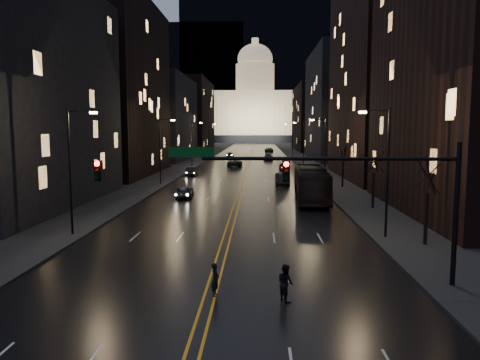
# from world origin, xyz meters

# --- Properties ---
(ground) EXTENTS (900.00, 900.00, 0.00)m
(ground) POSITION_xyz_m (0.00, 0.00, 0.00)
(ground) COLOR black
(ground) RESTS_ON ground
(road) EXTENTS (20.00, 320.00, 0.02)m
(road) POSITION_xyz_m (0.00, 130.00, 0.01)
(road) COLOR black
(road) RESTS_ON ground
(sidewalk_left) EXTENTS (8.00, 320.00, 0.16)m
(sidewalk_left) POSITION_xyz_m (-14.00, 130.00, 0.08)
(sidewalk_left) COLOR black
(sidewalk_left) RESTS_ON ground
(sidewalk_right) EXTENTS (8.00, 320.00, 0.16)m
(sidewalk_right) POSITION_xyz_m (14.00, 130.00, 0.08)
(sidewalk_right) COLOR black
(sidewalk_right) RESTS_ON ground
(center_line) EXTENTS (0.62, 320.00, 0.01)m
(center_line) POSITION_xyz_m (0.00, 130.00, 0.03)
(center_line) COLOR orange
(center_line) RESTS_ON road
(building_left_near) EXTENTS (12.00, 28.00, 22.00)m
(building_left_near) POSITION_xyz_m (-21.00, 22.00, 11.00)
(building_left_near) COLOR black
(building_left_near) RESTS_ON ground
(building_left_mid) EXTENTS (12.00, 30.00, 28.00)m
(building_left_mid) POSITION_xyz_m (-21.00, 54.00, 14.00)
(building_left_mid) COLOR black
(building_left_mid) RESTS_ON ground
(building_left_far) EXTENTS (12.00, 34.00, 20.00)m
(building_left_far) POSITION_xyz_m (-21.00, 92.00, 10.00)
(building_left_far) COLOR black
(building_left_far) RESTS_ON ground
(building_left_dist) EXTENTS (12.00, 40.00, 24.00)m
(building_left_dist) POSITION_xyz_m (-21.00, 140.00, 12.00)
(building_left_dist) COLOR black
(building_left_dist) RESTS_ON ground
(building_right_near) EXTENTS (12.00, 26.00, 24.00)m
(building_right_near) POSITION_xyz_m (21.00, 20.00, 12.00)
(building_right_near) COLOR black
(building_right_near) RESTS_ON ground
(building_right_tall) EXTENTS (12.00, 30.00, 38.00)m
(building_right_tall) POSITION_xyz_m (21.00, 50.00, 19.00)
(building_right_tall) COLOR black
(building_right_tall) RESTS_ON ground
(building_right_mid) EXTENTS (12.00, 34.00, 26.00)m
(building_right_mid) POSITION_xyz_m (21.00, 92.00, 13.00)
(building_right_mid) COLOR black
(building_right_mid) RESTS_ON ground
(building_right_dist) EXTENTS (12.00, 40.00, 22.00)m
(building_right_dist) POSITION_xyz_m (21.00, 140.00, 11.00)
(building_right_dist) COLOR black
(building_right_dist) RESTS_ON ground
(mountain_ridge) EXTENTS (520.00, 60.00, 130.00)m
(mountain_ridge) POSITION_xyz_m (40.00, 380.00, 65.00)
(mountain_ridge) COLOR black
(mountain_ridge) RESTS_ON ground
(capitol) EXTENTS (90.00, 50.00, 58.50)m
(capitol) POSITION_xyz_m (0.00, 250.00, 17.15)
(capitol) COLOR black
(capitol) RESTS_ON ground
(traffic_signal) EXTENTS (17.29, 0.45, 7.00)m
(traffic_signal) POSITION_xyz_m (5.91, -0.00, 5.10)
(traffic_signal) COLOR black
(traffic_signal) RESTS_ON ground
(streetlamp_right_near) EXTENTS (2.13, 0.25, 9.00)m
(streetlamp_right_near) POSITION_xyz_m (10.81, 10.00, 5.08)
(streetlamp_right_near) COLOR black
(streetlamp_right_near) RESTS_ON ground
(streetlamp_left_near) EXTENTS (2.13, 0.25, 9.00)m
(streetlamp_left_near) POSITION_xyz_m (-10.81, 10.00, 5.08)
(streetlamp_left_near) COLOR black
(streetlamp_left_near) RESTS_ON ground
(streetlamp_right_mid) EXTENTS (2.13, 0.25, 9.00)m
(streetlamp_right_mid) POSITION_xyz_m (10.81, 40.00, 5.08)
(streetlamp_right_mid) COLOR black
(streetlamp_right_mid) RESTS_ON ground
(streetlamp_left_mid) EXTENTS (2.13, 0.25, 9.00)m
(streetlamp_left_mid) POSITION_xyz_m (-10.81, 40.00, 5.08)
(streetlamp_left_mid) COLOR black
(streetlamp_left_mid) RESTS_ON ground
(streetlamp_right_far) EXTENTS (2.13, 0.25, 9.00)m
(streetlamp_right_far) POSITION_xyz_m (10.81, 70.00, 5.08)
(streetlamp_right_far) COLOR black
(streetlamp_right_far) RESTS_ON ground
(streetlamp_left_far) EXTENTS (2.13, 0.25, 9.00)m
(streetlamp_left_far) POSITION_xyz_m (-10.81, 70.00, 5.08)
(streetlamp_left_far) COLOR black
(streetlamp_left_far) RESTS_ON ground
(streetlamp_right_dist) EXTENTS (2.13, 0.25, 9.00)m
(streetlamp_right_dist) POSITION_xyz_m (10.81, 100.00, 5.08)
(streetlamp_right_dist) COLOR black
(streetlamp_right_dist) RESTS_ON ground
(streetlamp_left_dist) EXTENTS (2.13, 0.25, 9.00)m
(streetlamp_left_dist) POSITION_xyz_m (-10.81, 100.00, 5.08)
(streetlamp_left_dist) COLOR black
(streetlamp_left_dist) RESTS_ON ground
(tree_right_near) EXTENTS (2.40, 2.40, 6.65)m
(tree_right_near) POSITION_xyz_m (13.00, 8.00, 4.53)
(tree_right_near) COLOR black
(tree_right_near) RESTS_ON ground
(tree_right_mid) EXTENTS (2.40, 2.40, 6.65)m
(tree_right_mid) POSITION_xyz_m (13.00, 22.00, 4.53)
(tree_right_mid) COLOR black
(tree_right_mid) RESTS_ON ground
(tree_right_far) EXTENTS (2.40, 2.40, 6.65)m
(tree_right_far) POSITION_xyz_m (13.00, 38.00, 4.53)
(tree_right_far) COLOR black
(tree_right_far) RESTS_ON ground
(bus) EXTENTS (3.71, 13.31, 3.67)m
(bus) POSITION_xyz_m (7.76, 27.00, 1.83)
(bus) COLOR black
(bus) RESTS_ON ground
(oncoming_car_a) EXTENTS (2.05, 4.48, 1.49)m
(oncoming_car_a) POSITION_xyz_m (-5.85, 28.23, 0.74)
(oncoming_car_a) COLOR black
(oncoming_car_a) RESTS_ON ground
(oncoming_car_b) EXTENTS (1.71, 4.50, 1.47)m
(oncoming_car_b) POSITION_xyz_m (-8.50, 52.73, 0.73)
(oncoming_car_b) COLOR black
(oncoming_car_b) RESTS_ON ground
(oncoming_car_c) EXTENTS (2.94, 5.78, 1.56)m
(oncoming_car_c) POSITION_xyz_m (-2.50, 70.91, 0.78)
(oncoming_car_c) COLOR black
(oncoming_car_c) RESTS_ON ground
(oncoming_car_d) EXTENTS (1.95, 4.62, 1.33)m
(oncoming_car_d) POSITION_xyz_m (-5.36, 101.34, 0.67)
(oncoming_car_d) COLOR black
(oncoming_car_d) RESTS_ON ground
(receding_car_a) EXTENTS (1.81, 5.09, 1.67)m
(receding_car_a) POSITION_xyz_m (5.34, 39.90, 0.84)
(receding_car_a) COLOR black
(receding_car_a) RESTS_ON ground
(receding_car_b) EXTENTS (1.94, 4.31, 1.44)m
(receding_car_b) POSITION_xyz_m (6.88, 62.55, 0.72)
(receding_car_b) COLOR black
(receding_car_b) RESTS_ON ground
(receding_car_c) EXTENTS (2.18, 5.24, 1.52)m
(receding_car_c) POSITION_xyz_m (4.55, 89.69, 0.76)
(receding_car_c) COLOR black
(receding_car_c) RESTS_ON ground
(receding_car_d) EXTENTS (2.69, 5.71, 1.58)m
(receding_car_d) POSITION_xyz_m (5.50, 126.93, 0.79)
(receding_car_d) COLOR black
(receding_car_d) RESTS_ON ground
(pedestrian_a) EXTENTS (0.43, 0.60, 1.55)m
(pedestrian_a) POSITION_xyz_m (0.25, -1.51, 0.77)
(pedestrian_a) COLOR black
(pedestrian_a) RESTS_ON ground
(pedestrian_b) EXTENTS (0.78, 0.93, 1.67)m
(pedestrian_b) POSITION_xyz_m (3.42, -2.00, 0.84)
(pedestrian_b) COLOR black
(pedestrian_b) RESTS_ON ground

